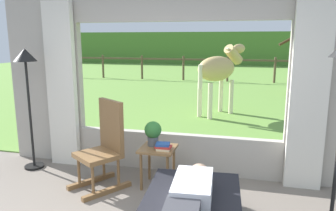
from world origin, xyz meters
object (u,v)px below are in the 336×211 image
reclining_person (189,201)px  potted_plant (153,132)px  rocking_chair (105,146)px  side_table (158,155)px  pasture_tree (297,52)px  book_stack (163,147)px  horse (219,69)px  floor_lamp_left (26,73)px

reclining_person → potted_plant: potted_plant is taller
potted_plant → reclining_person: bearing=-61.9°
reclining_person → rocking_chair: (-1.29, 1.12, 0.02)m
reclining_person → side_table: (-0.64, 1.28, -0.10)m
reclining_person → pasture_tree: bearing=73.6°
pasture_tree → book_stack: bearing=-107.4°
pasture_tree → side_table: bearing=-108.1°
rocking_chair → reclining_person: bearing=-6.7°
potted_plant → pasture_tree: pasture_tree is taller
horse → pasture_tree: (2.24, 3.69, 0.31)m
potted_plant → floor_lamp_left: 2.01m
pasture_tree → potted_plant: bearing=-108.7°
potted_plant → floor_lamp_left: (-1.88, 0.09, 0.71)m
rocking_chair → floor_lamp_left: bearing=-159.4°
side_table → book_stack: bearing=-35.3°
rocking_chair → pasture_tree: 8.74m
side_table → horse: size_ratio=0.30×
side_table → pasture_tree: bearing=71.9°
reclining_person → pasture_tree: pasture_tree is taller
rocking_chair → book_stack: 0.75m
side_table → potted_plant: potted_plant is taller
side_table → potted_plant: 0.29m
pasture_tree → rocking_chair: bearing=-111.8°
side_table → pasture_tree: size_ratio=0.17×
potted_plant → side_table: bearing=-36.9°
book_stack → floor_lamp_left: floor_lamp_left is taller
rocking_chair → pasture_tree: bearing=102.4°
floor_lamp_left → horse: bearing=60.5°
reclining_person → book_stack: 1.34m
horse → potted_plant: bearing=-64.2°
reclining_person → side_table: bearing=112.0°
rocking_chair → potted_plant: (0.57, 0.23, 0.16)m
floor_lamp_left → pasture_tree: bearing=59.7°
potted_plant → book_stack: bearing=-36.1°
reclining_person → floor_lamp_left: floor_lamp_left is taller
side_table → floor_lamp_left: bearing=175.6°
horse → rocking_chair: bearing=-71.2°
rocking_chair → side_table: size_ratio=2.15×
reclining_person → rocking_chair: bearing=134.6°
horse → pasture_tree: size_ratio=0.56×
reclining_person → horse: size_ratio=0.83×
side_table → potted_plant: (-0.08, 0.06, 0.28)m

